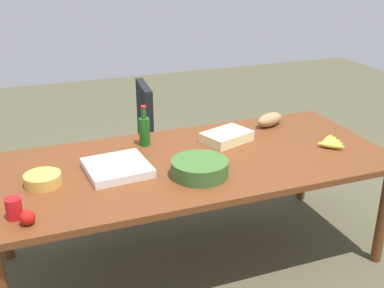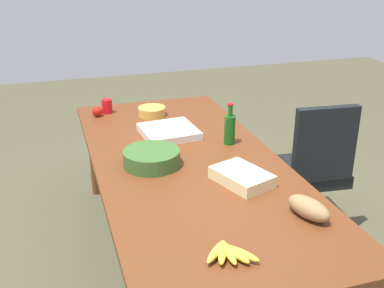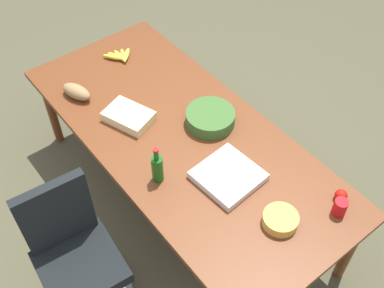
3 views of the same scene
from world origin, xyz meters
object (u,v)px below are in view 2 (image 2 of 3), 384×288
(chip_bowl, at_px, (152,111))
(pizza_box, at_px, (169,132))
(office_chair, at_px, (309,181))
(apple_red, at_px, (97,112))
(bread_loaf, at_px, (309,208))
(sheet_cake, at_px, (242,177))
(red_solo_cup, at_px, (107,106))
(conference_table, at_px, (189,172))
(salad_bowl, at_px, (152,158))
(wine_bottle, at_px, (230,128))
(banana_bunch, at_px, (229,253))

(chip_bowl, bearing_deg, pizza_box, 2.52)
(office_chair, height_order, chip_bowl, office_chair)
(office_chair, relative_size, apple_red, 13.00)
(bread_loaf, height_order, sheet_cake, bread_loaf)
(red_solo_cup, xyz_separation_m, pizza_box, (0.59, 0.34, -0.03))
(apple_red, height_order, chip_bowl, apple_red)
(office_chair, relative_size, red_solo_cup, 8.98)
(conference_table, relative_size, red_solo_cup, 22.97)
(red_solo_cup, relative_size, pizza_box, 0.31)
(conference_table, height_order, office_chair, office_chair)
(conference_table, distance_m, office_chair, 1.04)
(office_chair, distance_m, bread_loaf, 1.21)
(salad_bowl, relative_size, wine_bottle, 1.21)
(conference_table, bearing_deg, red_solo_cup, -162.20)
(bread_loaf, height_order, apple_red, bread_loaf)
(salad_bowl, xyz_separation_m, apple_red, (-0.97, -0.20, -0.01))
(salad_bowl, bearing_deg, chip_bowl, 167.05)
(bread_loaf, relative_size, chip_bowl, 1.16)
(red_solo_cup, bearing_deg, salad_bowl, 6.61)
(apple_red, bearing_deg, pizza_box, 38.33)
(office_chair, relative_size, chip_bowl, 4.76)
(bread_loaf, relative_size, apple_red, 3.16)
(office_chair, distance_m, salad_bowl, 1.27)
(sheet_cake, bearing_deg, bread_loaf, 21.13)
(conference_table, distance_m, chip_bowl, 0.91)
(salad_bowl, distance_m, wine_bottle, 0.59)
(salad_bowl, height_order, banana_bunch, salad_bowl)
(apple_red, bearing_deg, bread_loaf, 24.08)
(bread_loaf, height_order, banana_bunch, bread_loaf)
(office_chair, xyz_separation_m, chip_bowl, (-0.70, -0.99, 0.40))
(red_solo_cup, xyz_separation_m, apple_red, (0.06, -0.08, -0.02))
(bread_loaf, distance_m, apple_red, 1.94)
(apple_red, bearing_deg, red_solo_cup, 124.43)
(pizza_box, bearing_deg, chip_bowl, 177.84)
(sheet_cake, xyz_separation_m, wine_bottle, (-0.54, 0.14, 0.07))
(office_chair, bearing_deg, bread_loaf, -32.20)
(bread_loaf, xyz_separation_m, sheet_cake, (-0.43, -0.17, -0.02))
(red_solo_cup, bearing_deg, office_chair, 56.69)
(conference_table, xyz_separation_m, apple_red, (-1.00, -0.42, 0.10))
(sheet_cake, relative_size, banana_bunch, 1.37)
(salad_bowl, distance_m, bread_loaf, 0.99)
(banana_bunch, height_order, pizza_box, pizza_box)
(office_chair, distance_m, red_solo_cup, 1.63)
(sheet_cake, relative_size, chip_bowl, 1.54)
(salad_bowl, height_order, sheet_cake, salad_bowl)
(salad_bowl, height_order, bread_loaf, bread_loaf)
(conference_table, relative_size, salad_bowl, 7.50)
(office_chair, xyz_separation_m, red_solo_cup, (-0.86, -1.31, 0.42))
(red_solo_cup, relative_size, apple_red, 1.45)
(salad_bowl, xyz_separation_m, chip_bowl, (-0.87, 0.20, -0.01))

